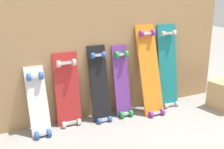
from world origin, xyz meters
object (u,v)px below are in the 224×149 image
object	(u,v)px
skateboard_black	(100,88)
skateboard_orange	(150,74)
skateboard_purple	(122,84)
skateboard_red	(68,93)
skateboard_white	(38,105)
skateboard_teal	(168,69)

from	to	relation	value
skateboard_black	skateboard_orange	world-z (taller)	skateboard_orange
skateboard_purple	skateboard_orange	xyz separation A→B (m)	(0.28, -0.06, 0.09)
skateboard_red	skateboard_white	bearing A→B (deg)	-168.17
skateboard_white	skateboard_orange	xyz separation A→B (m)	(1.11, -0.03, 0.14)
skateboard_orange	skateboard_black	bearing A→B (deg)	174.47
skateboard_purple	skateboard_white	bearing A→B (deg)	-177.99
skateboard_orange	skateboard_purple	bearing A→B (deg)	168.62
skateboard_white	skateboard_teal	world-z (taller)	skateboard_teal
skateboard_white	skateboard_purple	xyz separation A→B (m)	(0.82, 0.03, 0.05)
skateboard_teal	skateboard_black	bearing A→B (deg)	-178.85
skateboard_orange	skateboard_teal	distance (m)	0.27
skateboard_white	skateboard_red	size ratio (longest dim) A/B	0.88
skateboard_purple	skateboard_teal	world-z (taller)	skateboard_teal
skateboard_white	skateboard_orange	distance (m)	1.11
skateboard_orange	skateboard_teal	size ratio (longest dim) A/B	1.01
skateboard_teal	skateboard_white	bearing A→B (deg)	-178.39
skateboard_black	skateboard_purple	xyz separation A→B (m)	(0.24, 0.01, -0.01)
skateboard_white	skateboard_red	bearing A→B (deg)	11.83
skateboard_black	skateboard_white	bearing A→B (deg)	-177.77
skateboard_white	skateboard_red	distance (m)	0.29
skateboard_white	skateboard_black	bearing A→B (deg)	2.23
skateboard_white	skateboard_purple	size ratio (longest dim) A/B	0.85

